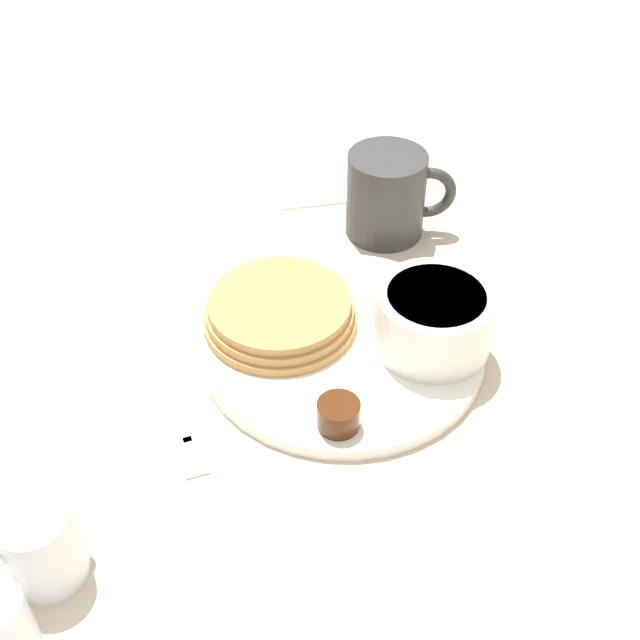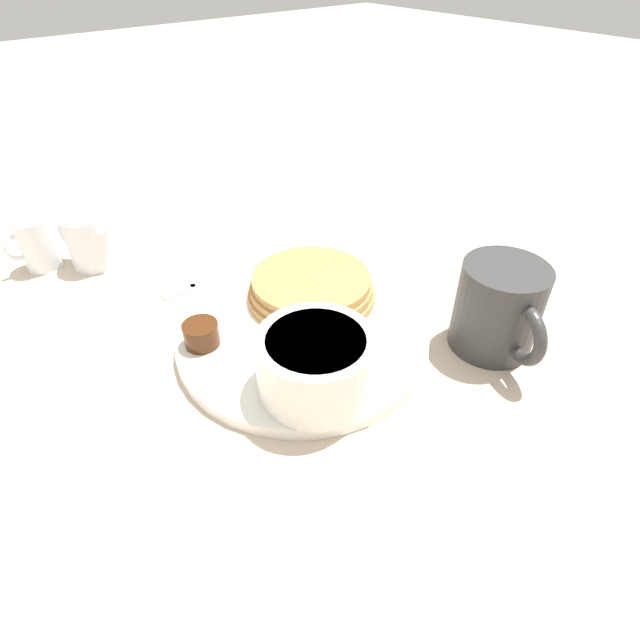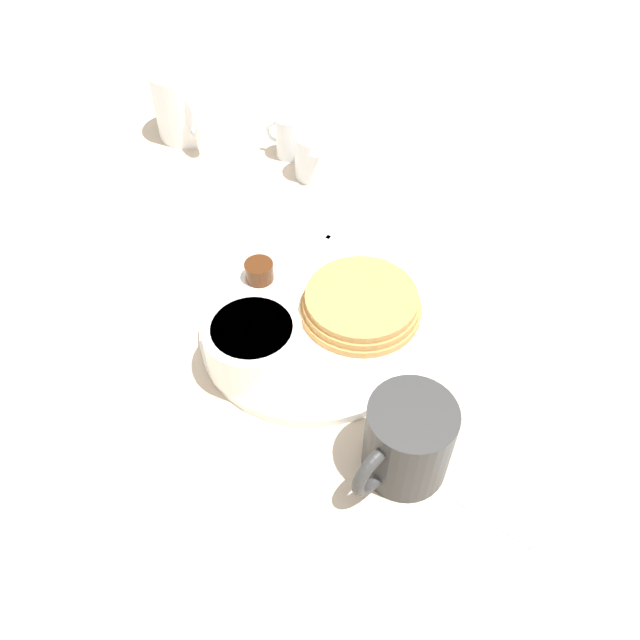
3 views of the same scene
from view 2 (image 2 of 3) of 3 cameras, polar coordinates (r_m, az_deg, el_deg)
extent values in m
plane|color=#C6B299|center=(0.50, -1.96, -2.41)|extent=(4.00, 4.00, 0.00)
cylinder|color=white|center=(0.50, -1.98, -1.89)|extent=(0.25, 0.25, 0.01)
cylinder|color=#B78447|center=(0.54, -0.99, 3.01)|extent=(0.14, 0.14, 0.01)
cylinder|color=#B78447|center=(0.54, -1.00, 3.79)|extent=(0.13, 0.13, 0.01)
cylinder|color=#B78447|center=(0.53, -1.01, 4.59)|extent=(0.13, 0.13, 0.01)
cylinder|color=white|center=(0.42, -0.48, -5.03)|extent=(0.10, 0.10, 0.06)
cylinder|color=white|center=(0.41, -0.49, -2.60)|extent=(0.08, 0.08, 0.01)
cylinder|color=#47230F|center=(0.49, -13.41, -1.58)|extent=(0.03, 0.03, 0.02)
cylinder|color=white|center=(0.42, -2.08, -8.12)|extent=(0.04, 0.04, 0.03)
sphere|color=white|center=(0.40, -2.15, -6.25)|extent=(0.02, 0.02, 0.02)
cylinder|color=#333333|center=(0.50, 19.63, 1.35)|extent=(0.08, 0.08, 0.09)
torus|color=#333333|center=(0.48, 22.25, -1.51)|extent=(0.06, 0.03, 0.06)
cylinder|color=white|center=(0.67, -24.85, 8.16)|extent=(0.05, 0.05, 0.06)
torus|color=white|center=(0.68, -26.60, 8.70)|extent=(0.03, 0.02, 0.04)
cone|color=white|center=(0.64, -23.97, 9.96)|extent=(0.02, 0.02, 0.01)
cylinder|color=white|center=(0.69, -29.59, 7.55)|extent=(0.04, 0.04, 0.06)
torus|color=white|center=(0.69, -31.34, 7.06)|extent=(0.01, 0.03, 0.03)
cone|color=white|center=(0.68, -28.87, 10.03)|extent=(0.01, 0.01, 0.01)
cube|color=silver|center=(0.61, -9.73, 5.47)|extent=(0.02, 0.11, 0.00)
cube|color=silver|center=(0.59, -15.86, 3.32)|extent=(0.02, 0.04, 0.00)
cube|color=white|center=(0.61, 22.80, 2.85)|extent=(0.12, 0.11, 0.00)
camera|label=1|loc=(0.61, -77.16, 29.63)|focal=45.00mm
camera|label=3|loc=(0.47, 89.74, 34.96)|focal=35.00mm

